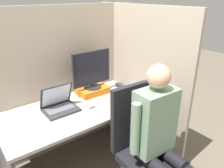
{
  "coord_description": "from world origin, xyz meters",
  "views": [
    {
      "loc": [
        -0.91,
        -1.39,
        1.79
      ],
      "look_at": [
        0.3,
        0.19,
        0.95
      ],
      "focal_mm": 35.0,
      "sensor_mm": 36.0,
      "label": 1
    }
  ],
  "objects_px": {
    "stapler": "(120,86)",
    "paper_box": "(93,90)",
    "laptop": "(59,105)",
    "carrot_toy": "(119,107)",
    "monitor": "(92,70)",
    "person": "(159,132)",
    "office_chair": "(142,145)"
  },
  "relations": [
    {
      "from": "stapler",
      "to": "office_chair",
      "type": "distance_m",
      "value": 0.91
    },
    {
      "from": "laptop",
      "to": "office_chair",
      "type": "bearing_deg",
      "value": -59.3
    },
    {
      "from": "carrot_toy",
      "to": "laptop",
      "type": "bearing_deg",
      "value": 144.78
    },
    {
      "from": "laptop",
      "to": "person",
      "type": "bearing_deg",
      "value": -63.65
    },
    {
      "from": "paper_box",
      "to": "monitor",
      "type": "xyz_separation_m",
      "value": [
        0.0,
        0.0,
        0.25
      ]
    },
    {
      "from": "stapler",
      "to": "carrot_toy",
      "type": "height_order",
      "value": "stapler"
    },
    {
      "from": "monitor",
      "to": "carrot_toy",
      "type": "xyz_separation_m",
      "value": [
        0.01,
        -0.47,
        -0.27
      ]
    },
    {
      "from": "monitor",
      "to": "carrot_toy",
      "type": "height_order",
      "value": "monitor"
    },
    {
      "from": "paper_box",
      "to": "carrot_toy",
      "type": "bearing_deg",
      "value": -88.78
    },
    {
      "from": "carrot_toy",
      "to": "person",
      "type": "distance_m",
      "value": 0.56
    },
    {
      "from": "office_chair",
      "to": "laptop",
      "type": "bearing_deg",
      "value": 120.7
    },
    {
      "from": "laptop",
      "to": "office_chair",
      "type": "relative_size",
      "value": 0.31
    },
    {
      "from": "monitor",
      "to": "stapler",
      "type": "xyz_separation_m",
      "value": [
        0.36,
        -0.08,
        -0.26
      ]
    },
    {
      "from": "stapler",
      "to": "person",
      "type": "relative_size",
      "value": 0.11
    },
    {
      "from": "carrot_toy",
      "to": "office_chair",
      "type": "relative_size",
      "value": 0.14
    },
    {
      "from": "stapler",
      "to": "office_chair",
      "type": "xyz_separation_m",
      "value": [
        -0.39,
        -0.79,
        -0.2
      ]
    },
    {
      "from": "monitor",
      "to": "stapler",
      "type": "height_order",
      "value": "monitor"
    },
    {
      "from": "paper_box",
      "to": "laptop",
      "type": "bearing_deg",
      "value": -164.9
    },
    {
      "from": "monitor",
      "to": "office_chair",
      "type": "height_order",
      "value": "monitor"
    },
    {
      "from": "laptop",
      "to": "office_chair",
      "type": "height_order",
      "value": "office_chair"
    },
    {
      "from": "carrot_toy",
      "to": "paper_box",
      "type": "bearing_deg",
      "value": 91.22
    },
    {
      "from": "laptop",
      "to": "person",
      "type": "relative_size",
      "value": 0.25
    },
    {
      "from": "stapler",
      "to": "carrot_toy",
      "type": "relative_size",
      "value": 0.97
    },
    {
      "from": "monitor",
      "to": "office_chair",
      "type": "xyz_separation_m",
      "value": [
        -0.04,
        -0.87,
        -0.46
      ]
    },
    {
      "from": "monitor",
      "to": "person",
      "type": "xyz_separation_m",
      "value": [
        -0.03,
        -1.03,
        -0.24
      ]
    },
    {
      "from": "monitor",
      "to": "laptop",
      "type": "distance_m",
      "value": 0.55
    },
    {
      "from": "carrot_toy",
      "to": "monitor",
      "type": "bearing_deg",
      "value": 91.21
    },
    {
      "from": "stapler",
      "to": "person",
      "type": "height_order",
      "value": "person"
    },
    {
      "from": "laptop",
      "to": "stapler",
      "type": "distance_m",
      "value": 0.83
    },
    {
      "from": "paper_box",
      "to": "stapler",
      "type": "height_order",
      "value": "paper_box"
    },
    {
      "from": "stapler",
      "to": "paper_box",
      "type": "bearing_deg",
      "value": 168.26
    },
    {
      "from": "office_chair",
      "to": "person",
      "type": "xyz_separation_m",
      "value": [
        0.01,
        -0.16,
        0.22
      ]
    }
  ]
}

